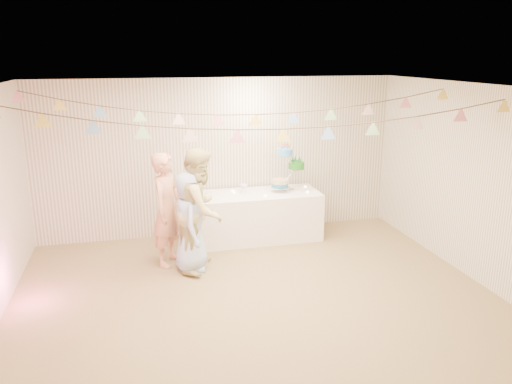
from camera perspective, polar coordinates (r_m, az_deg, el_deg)
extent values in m
plane|color=olive|center=(6.43, -0.02, -11.93)|extent=(6.00, 6.00, 0.00)
plane|color=silver|center=(5.71, -0.02, 11.87)|extent=(6.00, 6.00, 0.00)
plane|color=silver|center=(8.32, -4.16, 3.96)|extent=(6.00, 6.00, 0.00)
plane|color=silver|center=(3.73, 9.41, -11.29)|extent=(6.00, 6.00, 0.00)
plane|color=silver|center=(7.25, 23.68, 0.92)|extent=(5.00, 5.00, 0.00)
cube|color=white|center=(8.21, 0.00, -2.74)|extent=(2.07, 0.83, 0.78)
cylinder|color=white|center=(7.94, -4.07, -0.63)|extent=(0.33, 0.33, 0.02)
imported|color=tan|center=(7.23, -10.10, -1.97)|extent=(0.64, 0.72, 1.64)
imported|color=#D3C682|center=(6.99, -6.33, -2.00)|extent=(0.94, 1.04, 1.74)
imported|color=#ACC4F3|center=(7.01, -7.49, -3.33)|extent=(0.53, 0.75, 1.43)
cylinder|color=#FFD88C|center=(7.80, -5.45, -0.70)|extent=(0.04, 0.04, 0.03)
cylinder|color=#FFD88C|center=(8.19, -2.68, 0.14)|extent=(0.04, 0.04, 0.03)
cylinder|color=#FFD88C|center=(7.91, 1.08, -0.40)|extent=(0.04, 0.04, 0.03)
cylinder|color=#FFD88C|center=(8.39, 1.96, 0.52)|extent=(0.04, 0.04, 0.03)
cylinder|color=#FFD88C|center=(8.16, 5.90, 0.01)|extent=(0.04, 0.04, 0.03)
cylinder|color=#FFD88C|center=(8.48, 5.67, 0.63)|extent=(0.04, 0.04, 0.03)
cylinder|color=#FFD88C|center=(8.10, -2.52, -0.03)|extent=(0.04, 0.04, 0.03)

